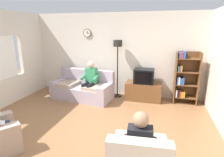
{
  "coord_description": "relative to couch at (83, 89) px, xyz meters",
  "views": [
    {
      "loc": [
        1.47,
        -3.36,
        2.17
      ],
      "look_at": [
        0.28,
        1.07,
        0.95
      ],
      "focal_mm": 29.64,
      "sensor_mm": 36.0,
      "label": 1
    }
  ],
  "objects": [
    {
      "name": "couch",
      "position": [
        0.0,
        0.0,
        0.0
      ],
      "size": [
        1.99,
        1.11,
        0.9
      ],
      "color": "#A899A8",
      "rests_on": "ground_plane"
    },
    {
      "name": "tv",
      "position": [
        1.9,
        0.36,
        0.47
      ],
      "size": [
        0.6,
        0.49,
        0.44
      ],
      "color": "black",
      "rests_on": "tv_stand"
    },
    {
      "name": "person_in_right_armchair",
      "position": [
        2.16,
        -2.89,
        0.29
      ],
      "size": [
        0.53,
        0.56,
        1.12
      ],
      "color": "black",
      "rests_on": "ground_plane"
    },
    {
      "name": "floor_lamp",
      "position": [
        1.03,
        0.48,
        1.14
      ],
      "size": [
        0.28,
        0.28,
        1.85
      ],
      "color": "black",
      "rests_on": "ground_plane"
    },
    {
      "name": "ground_plane",
      "position": [
        0.91,
        -1.87,
        -0.31
      ],
      "size": [
        12.0,
        12.0,
        0.0
      ],
      "primitive_type": "plane",
      "color": "#8C603D"
    },
    {
      "name": "tv_stand",
      "position": [
        1.9,
        0.38,
        -0.03
      ],
      "size": [
        1.1,
        0.56,
        0.56
      ],
      "color": "brown",
      "rests_on": "ground_plane"
    },
    {
      "name": "person_on_couch",
      "position": [
        0.3,
        -0.11,
        0.39
      ],
      "size": [
        0.55,
        0.57,
        1.24
      ],
      "color": "#338C59",
      "rests_on": "ground_plane"
    },
    {
      "name": "bookshelf",
      "position": [
        3.08,
        0.46,
        0.48
      ],
      "size": [
        0.68,
        0.36,
        1.57
      ],
      "color": "brown",
      "rests_on": "ground_plane"
    },
    {
      "name": "back_wall_assembly",
      "position": [
        0.9,
        0.79,
        1.04
      ],
      "size": [
        6.2,
        0.17,
        2.7
      ],
      "color": "silver",
      "rests_on": "ground_plane"
    }
  ]
}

